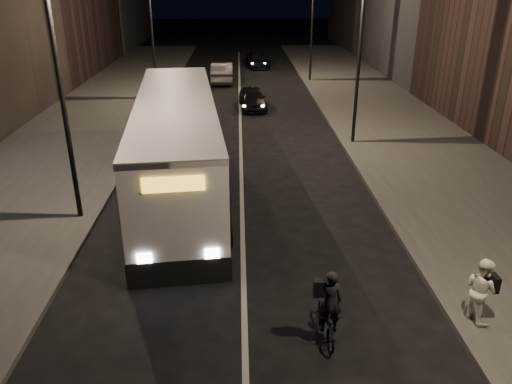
{
  "coord_description": "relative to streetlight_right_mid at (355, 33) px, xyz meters",
  "views": [
    {
      "loc": [
        -0.06,
        -11.69,
        7.81
      ],
      "look_at": [
        0.44,
        2.76,
        1.5
      ],
      "focal_mm": 35.0,
      "sensor_mm": 36.0,
      "label": 1
    }
  ],
  "objects": [
    {
      "name": "streetlight_right_far",
      "position": [
        0.0,
        16.0,
        0.0
      ],
      "size": [
        1.2,
        0.44,
        8.12
      ],
      "color": "black",
      "rests_on": "sidewalk_right"
    },
    {
      "name": "sidewalk_left",
      "position": [
        -13.83,
        2.0,
        -5.28
      ],
      "size": [
        7.0,
        70.0,
        0.16
      ],
      "primitive_type": "cube",
      "color": "#3B3B38",
      "rests_on": "ground"
    },
    {
      "name": "ground",
      "position": [
        -5.33,
        -12.0,
        -5.36
      ],
      "size": [
        180.0,
        180.0,
        0.0
      ],
      "primitive_type": "plane",
      "color": "black",
      "rests_on": "ground"
    },
    {
      "name": "car_far",
      "position": [
        -3.62,
        23.03,
        -4.71
      ],
      "size": [
        2.4,
        4.69,
        1.3
      ],
      "primitive_type": "imported",
      "rotation": [
        0.0,
        0.0,
        0.13
      ],
      "color": "black",
      "rests_on": "ground"
    },
    {
      "name": "car_near",
      "position": [
        -4.53,
        7.49,
        -4.7
      ],
      "size": [
        1.86,
        3.99,
        1.32
      ],
      "primitive_type": "imported",
      "rotation": [
        0.0,
        0.0,
        0.08
      ],
      "color": "black",
      "rests_on": "ground"
    },
    {
      "name": "pedestrian_woman",
      "position": [
        0.27,
        -14.01,
        -4.38
      ],
      "size": [
        0.83,
        0.95,
        1.65
      ],
      "primitive_type": "imported",
      "rotation": [
        0.0,
        0.0,
        1.87
      ],
      "color": "white",
      "rests_on": "sidewalk_right"
    },
    {
      "name": "streetlight_left_far",
      "position": [
        -10.66,
        10.0,
        0.0
      ],
      "size": [
        1.2,
        0.44,
        8.12
      ],
      "color": "black",
      "rests_on": "sidewalk_left"
    },
    {
      "name": "streetlight_right_mid",
      "position": [
        0.0,
        0.0,
        0.0
      ],
      "size": [
        1.2,
        0.44,
        8.12
      ],
      "color": "black",
      "rests_on": "sidewalk_right"
    },
    {
      "name": "car_mid",
      "position": [
        -6.69,
        15.97,
        -4.58
      ],
      "size": [
        1.72,
        4.78,
        1.57
      ],
      "primitive_type": "imported",
      "rotation": [
        0.0,
        0.0,
        3.16
      ],
      "color": "#3A3A3C",
      "rests_on": "ground"
    },
    {
      "name": "city_bus",
      "position": [
        -7.76,
        -5.47,
        -3.39
      ],
      "size": [
        4.24,
        13.64,
        3.62
      ],
      "rotation": [
        0.0,
        0.0,
        0.1
      ],
      "color": "white",
      "rests_on": "ground"
    },
    {
      "name": "streetlight_left_near",
      "position": [
        -10.66,
        -8.0,
        0.0
      ],
      "size": [
        1.2,
        0.44,
        8.12
      ],
      "color": "black",
      "rests_on": "sidewalk_left"
    },
    {
      "name": "cyclist_on_bicycle",
      "position": [
        -3.42,
        -14.38,
        -4.73
      ],
      "size": [
        0.65,
        1.67,
        1.89
      ],
      "rotation": [
        0.0,
        0.0,
        0.05
      ],
      "color": "black",
      "rests_on": "ground"
    },
    {
      "name": "sidewalk_right",
      "position": [
        3.17,
        2.0,
        -5.28
      ],
      "size": [
        7.0,
        70.0,
        0.16
      ],
      "primitive_type": "cube",
      "color": "#3B3B38",
      "rests_on": "ground"
    }
  ]
}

